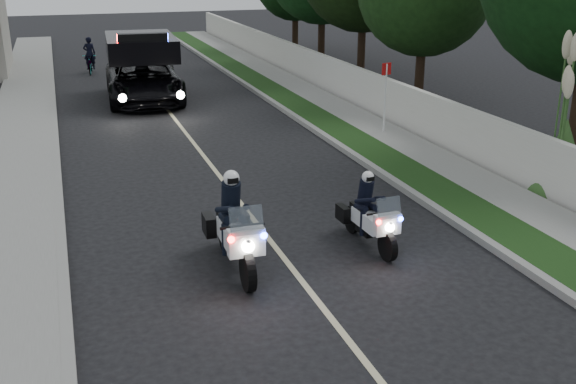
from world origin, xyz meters
name	(u,v)px	position (x,y,z in m)	size (l,w,h in m)	color
ground	(301,280)	(0.00, 0.00, 0.00)	(120.00, 120.00, 0.00)	black
curb_right	(315,130)	(4.10, 10.00, 0.07)	(0.20, 60.00, 0.15)	gray
grass_verge	(334,128)	(4.80, 10.00, 0.08)	(1.20, 60.00, 0.16)	#193814
sidewalk_right	(369,125)	(6.10, 10.00, 0.08)	(1.40, 60.00, 0.16)	gray
property_wall	(397,104)	(7.10, 10.00, 0.75)	(0.22, 60.00, 1.50)	beige
curb_left	(56,152)	(-4.10, 10.00, 0.07)	(0.20, 60.00, 0.15)	gray
sidewalk_left	(16,155)	(-5.20, 10.00, 0.08)	(2.00, 60.00, 0.16)	gray
lane_marking	(193,142)	(0.00, 10.00, 0.00)	(0.12, 50.00, 0.01)	#BFB78C
police_moto_left	(236,268)	(-1.00, 0.90, 0.00)	(0.78, 2.23, 1.90)	silver
police_moto_right	(368,245)	(1.83, 1.04, 0.00)	(0.64, 1.83, 1.55)	white
police_suv	(145,101)	(-0.58, 16.91, 0.00)	(2.84, 6.14, 2.98)	black
bicycle	(91,73)	(-2.23, 24.40, 0.00)	(0.64, 1.83, 0.96)	black
cyclist	(91,73)	(-2.23, 24.40, 0.00)	(0.57, 0.38, 1.58)	black
sign_post	(383,136)	(6.00, 8.73, 0.00)	(0.39, 0.39, 2.46)	#B3110C
pampas_far	(557,194)	(7.60, 2.35, 0.00)	(1.49, 1.49, 4.25)	#BFB093
tree_right_a	(570,160)	(9.95, 4.64, 0.00)	(6.13, 6.13, 10.21)	#103310
tree_right_b	(418,103)	(9.61, 12.92, 0.00)	(5.14, 5.14, 8.57)	#1A3D14
tree_right_c	(360,79)	(9.71, 18.60, 0.00)	(5.98, 5.98, 9.97)	black
tree_right_d	(321,65)	(9.56, 23.29, 0.00)	(5.79, 5.79, 9.65)	#164418
tree_right_e	(295,51)	(10.05, 28.84, 0.00)	(4.91, 4.91, 8.19)	black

